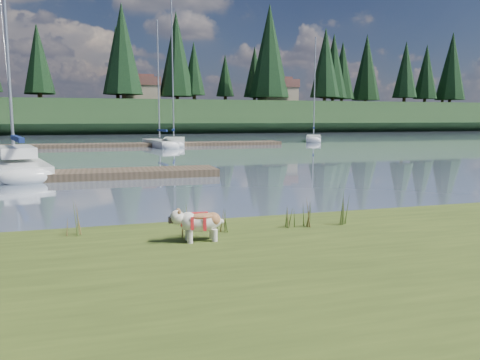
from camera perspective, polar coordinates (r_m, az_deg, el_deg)
name	(u,v)px	position (r m, az deg, el deg)	size (l,w,h in m)	color
ground	(110,147)	(40.77, -15.57, 3.89)	(200.00, 200.00, 0.00)	gray
bank	(174,331)	(5.24, -8.01, -17.77)	(60.00, 9.00, 0.35)	#43541C
ridge	(105,118)	(83.70, -16.18, 7.33)	(200.00, 20.00, 5.00)	#1B3318
bulldog	(199,221)	(7.93, -4.96, -5.00)	(0.91, 0.41, 0.55)	silver
sailboat_main	(15,161)	(24.08, -25.78, 2.06)	(4.19, 9.97, 13.99)	silver
dock_near	(13,177)	(20.10, -25.93, 0.34)	(16.00, 2.00, 0.30)	#4C3D2C
dock_far	(134,145)	(40.85, -12.77, 4.20)	(26.00, 2.20, 0.30)	#4C3D2C
sailboat_bg_2	(158,143)	(40.75, -10.00, 4.52)	(2.51, 7.06, 10.53)	silver
sailboat_bg_3	(174,141)	(43.81, -8.04, 4.75)	(3.49, 9.75, 13.88)	silver
sailboat_bg_4	(314,138)	(50.75, 8.95, 5.12)	(4.40, 7.19, 10.81)	silver
weed_0	(185,220)	(8.23, -6.72, -4.88)	(0.17, 0.14, 0.71)	#475B23
weed_1	(221,221)	(8.52, -2.30, -4.99)	(0.17, 0.14, 0.50)	#475B23
weed_2	(309,214)	(9.05, 8.44, -4.14)	(0.17, 0.14, 0.57)	#475B23
weed_3	(73,220)	(8.78, -19.70, -4.66)	(0.17, 0.14, 0.64)	#475B23
weed_4	(292,217)	(8.94, 6.30, -4.51)	(0.17, 0.14, 0.48)	#475B23
weed_5	(345,210)	(9.36, 12.65, -3.56)	(0.17, 0.14, 0.68)	#475B23
mud_lip	(141,239)	(9.42, -12.01, -7.01)	(60.00, 0.50, 0.14)	#33281C
conifer_3	(37,59)	(83.74, -23.46, 13.34)	(4.84, 4.84, 12.25)	#382619
conifer_4	(122,49)	(77.52, -14.14, 15.26)	(6.16, 6.16, 15.10)	#382619
conifer_5	(194,69)	(82.63, -5.64, 13.37)	(3.96, 3.96, 10.35)	#382619
conifer_6	(269,51)	(84.55, 3.61, 15.42)	(7.04, 7.04, 17.00)	#382619
conifer_7	(333,66)	(92.68, 11.33, 13.47)	(5.28, 5.28, 13.20)	#382619
conifer_8	(405,70)	(96.01, 19.52, 12.57)	(4.62, 4.62, 11.77)	#382619
conifer_9	(452,66)	(106.47, 24.39, 12.54)	(5.94, 5.94, 14.62)	#382619
house_1	(141,89)	(82.11, -12.03, 10.82)	(6.30, 5.30, 4.65)	gray
house_2	(278,91)	(85.53, 4.62, 10.82)	(6.30, 5.30, 4.65)	gray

